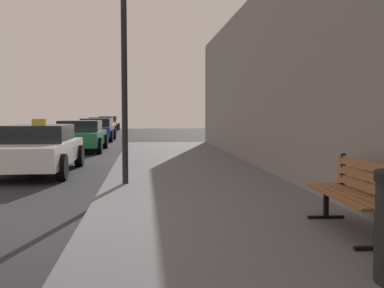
{
  "coord_description": "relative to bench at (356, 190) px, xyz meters",
  "views": [
    {
      "loc": [
        2.86,
        -6.31,
        1.59
      ],
      "look_at": [
        3.8,
        2.67,
        0.97
      ],
      "focal_mm": 42.5,
      "sensor_mm": 36.0,
      "label": 1
    }
  ],
  "objects": [
    {
      "name": "sidewalk",
      "position": [
        -1.39,
        1.13,
        -0.59
      ],
      "size": [
        4.0,
        32.0,
        0.15
      ],
      "primitive_type": "cube",
      "color": "#5B5B60",
      "rests_on": "ground_plane"
    },
    {
      "name": "bench",
      "position": [
        0.0,
        0.0,
        0.0
      ],
      "size": [
        0.53,
        1.68,
        0.89
      ],
      "rotation": [
        0.0,
        0.0,
        -0.02
      ],
      "color": "brown",
      "rests_on": "sidewalk"
    },
    {
      "name": "car_green",
      "position": [
        -5.22,
        14.09,
        -0.01
      ],
      "size": [
        2.06,
        4.33,
        1.27
      ],
      "rotation": [
        0.0,
        0.0,
        3.14
      ],
      "color": "#196638",
      "rests_on": "ground_plane"
    },
    {
      "name": "car_yellow",
      "position": [
        -5.6,
        27.5,
        -0.02
      ],
      "size": [
        1.99,
        4.05,
        1.27
      ],
      "rotation": [
        0.0,
        0.0,
        3.14
      ],
      "color": "yellow",
      "rests_on": "ground_plane"
    },
    {
      "name": "car_blue",
      "position": [
        -5.26,
        20.98,
        -0.02
      ],
      "size": [
        2.06,
        4.19,
        1.27
      ],
      "rotation": [
        0.0,
        0.0,
        3.14
      ],
      "color": "#233899",
      "rests_on": "ground_plane"
    },
    {
      "name": "car_silver",
      "position": [
        -5.82,
        36.44,
        -0.02
      ],
      "size": [
        1.95,
        4.16,
        1.27
      ],
      "rotation": [
        0.0,
        0.0,
        3.14
      ],
      "color": "#B7B7BF",
      "rests_on": "ground_plane"
    },
    {
      "name": "building_wall",
      "position": [
        0.81,
        1.13,
        1.76
      ],
      "size": [
        0.7,
        32.0,
        4.85
      ],
      "primitive_type": "cube",
      "color": "gray",
      "rests_on": "ground_plane"
    },
    {
      "name": "street_lamp",
      "position": [
        -2.93,
        4.12,
        2.66
      ],
      "size": [
        0.36,
        0.36,
        4.69
      ],
      "color": "black",
      "rests_on": "sidewalk"
    },
    {
      "name": "car_white",
      "position": [
        -5.34,
        7.14,
        -0.01
      ],
      "size": [
        1.95,
        4.52,
        1.43
      ],
      "rotation": [
        0.0,
        0.0,
        3.14
      ],
      "color": "white",
      "rests_on": "ground_plane"
    }
  ]
}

